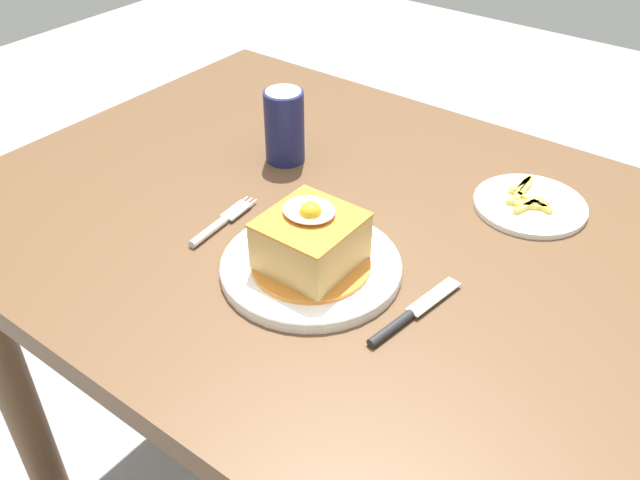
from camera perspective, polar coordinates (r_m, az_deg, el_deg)
dining_table at (r=1.05m, az=4.98°, el=-4.38°), size 1.30×0.85×0.72m
main_plate at (r=0.92m, az=-0.76°, el=-2.15°), size 0.24×0.24×0.02m
sandwich_meal at (r=0.89m, az=-0.78°, el=-0.15°), size 0.16×0.16×0.10m
fork at (r=1.01m, az=-8.49°, el=1.28°), size 0.03×0.14×0.01m
knife at (r=0.85m, az=6.98°, el=-6.54°), size 0.04×0.17×0.01m
soda_can at (r=1.14m, az=-2.98°, el=9.43°), size 0.07×0.07×0.12m
side_plate_fries at (r=1.09m, az=17.03°, el=2.86°), size 0.17×0.17×0.02m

